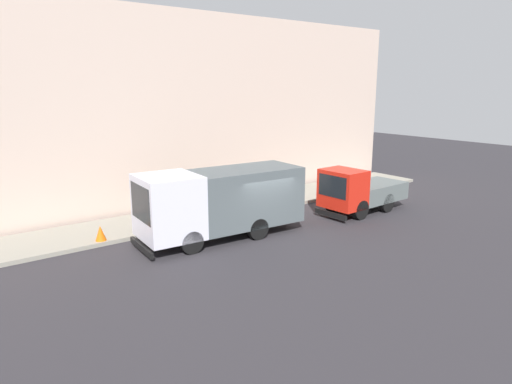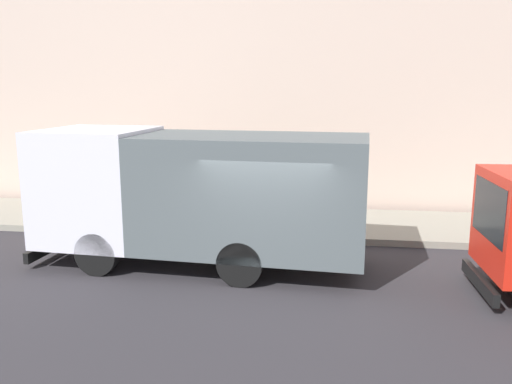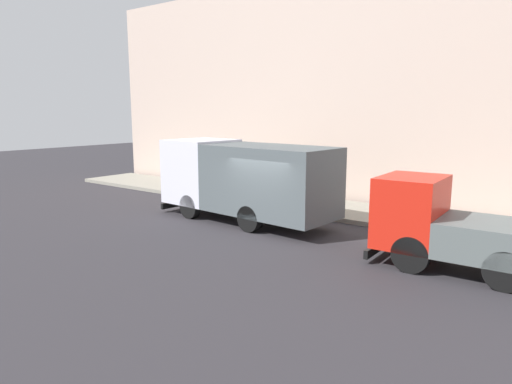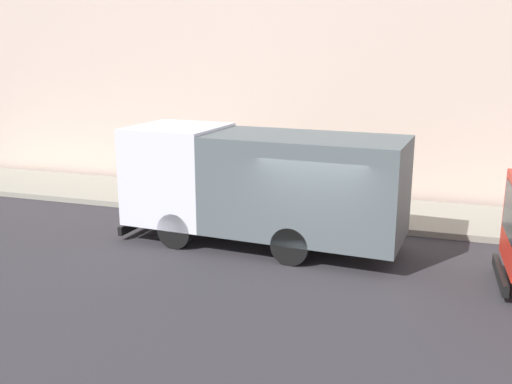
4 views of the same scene
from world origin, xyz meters
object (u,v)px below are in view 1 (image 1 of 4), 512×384
(large_utility_truck, at_px, (221,200))
(traffic_cone_orange, at_px, (100,233))
(small_flatbed_truck, at_px, (359,191))
(pedestrian_walking, at_px, (163,207))

(large_utility_truck, relative_size, traffic_cone_orange, 11.62)
(small_flatbed_truck, height_order, pedestrian_walking, small_flatbed_truck)
(pedestrian_walking, bearing_deg, large_utility_truck, -108.30)
(pedestrian_walking, bearing_deg, traffic_cone_orange, 135.11)
(large_utility_truck, height_order, pedestrian_walking, large_utility_truck)
(traffic_cone_orange, bearing_deg, small_flatbed_truck, -104.31)
(large_utility_truck, relative_size, pedestrian_walking, 4.41)
(small_flatbed_truck, xyz_separation_m, traffic_cone_orange, (3.08, 12.09, -0.63))
(small_flatbed_truck, relative_size, traffic_cone_orange, 8.12)
(traffic_cone_orange, bearing_deg, large_utility_truck, -116.60)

